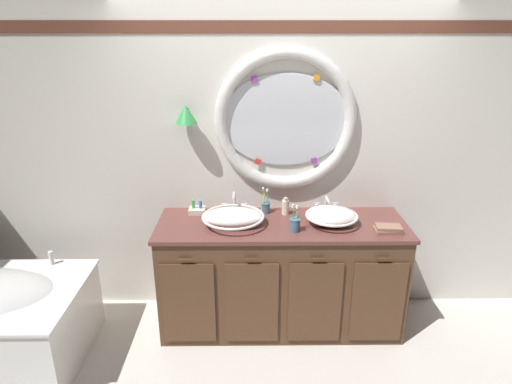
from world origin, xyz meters
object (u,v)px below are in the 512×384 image
at_px(sink_basin_right, 332,216).
at_px(toiletry_basket, 197,210).
at_px(toothbrush_holder_left, 266,207).
at_px(soap_dispenser, 285,207).
at_px(sink_basin_left, 233,217).
at_px(toothbrush_holder_right, 295,224).
at_px(folded_hand_towel, 388,229).

distance_m(sink_basin_right, toiletry_basket, 1.07).
distance_m(toothbrush_holder_left, soap_dispenser, 0.16).
bearing_deg(sink_basin_left, toothbrush_holder_right, -14.86).
xyz_separation_m(toothbrush_holder_right, folded_hand_towel, (0.69, -0.02, -0.03)).
xyz_separation_m(toothbrush_holder_left, soap_dispenser, (0.16, -0.03, 0.01)).
distance_m(sink_basin_right, soap_dispenser, 0.39).
height_order(toothbrush_holder_left, folded_hand_towel, toothbrush_holder_left).
relative_size(sink_basin_right, toothbrush_holder_right, 1.89).
xyz_separation_m(sink_basin_left, toothbrush_holder_right, (0.46, -0.12, -0.01)).
bearing_deg(toothbrush_holder_right, sink_basin_left, 165.14).
xyz_separation_m(toothbrush_holder_left, toiletry_basket, (-0.55, 0.00, -0.03)).
bearing_deg(folded_hand_towel, toiletry_basket, 165.83).
height_order(folded_hand_towel, toiletry_basket, toiletry_basket).
xyz_separation_m(sink_basin_right, soap_dispenser, (-0.34, 0.20, -0.00)).
bearing_deg(sink_basin_right, toothbrush_holder_right, -157.31).
bearing_deg(sink_basin_left, folded_hand_towel, -6.84).
height_order(soap_dispenser, folded_hand_towel, soap_dispenser).
relative_size(sink_basin_left, soap_dispenser, 3.19).
xyz_separation_m(sink_basin_right, folded_hand_towel, (0.40, -0.14, -0.05)).
height_order(sink_basin_left, toiletry_basket, sink_basin_left).
bearing_deg(toothbrush_holder_right, folded_hand_towel, -1.32).
bearing_deg(soap_dispenser, folded_hand_towel, -24.37).
relative_size(sink_basin_right, soap_dispenser, 2.68).
bearing_deg(toothbrush_holder_right, sink_basin_right, 22.69).
relative_size(folded_hand_towel, toiletry_basket, 1.53).
relative_size(toothbrush_holder_left, soap_dispenser, 1.47).
bearing_deg(toiletry_basket, sink_basin_left, -37.16).
bearing_deg(folded_hand_towel, toothbrush_holder_left, 157.83).
distance_m(sink_basin_left, folded_hand_towel, 1.15).
relative_size(toothbrush_holder_left, toothbrush_holder_right, 1.04).
bearing_deg(soap_dispenser, toothbrush_holder_right, -81.65).
relative_size(sink_basin_left, folded_hand_towel, 2.40).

